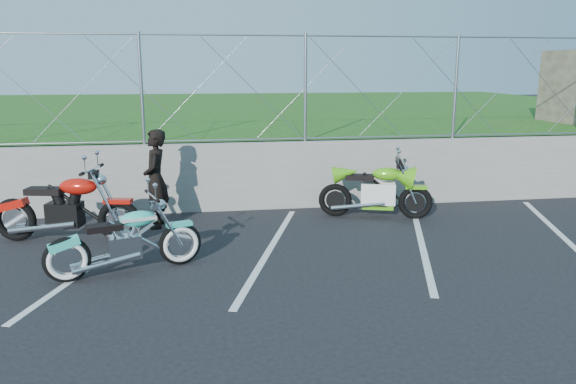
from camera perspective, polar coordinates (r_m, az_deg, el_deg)
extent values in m
plane|color=black|center=(7.59, -0.88, -8.15)|extent=(90.00, 90.00, 0.00)
cube|color=slate|center=(10.77, -3.52, 1.66)|extent=(30.00, 0.22, 1.30)
cube|color=#1F4E15|center=(20.65, -6.22, 6.86)|extent=(30.00, 20.00, 1.30)
cylinder|color=gray|center=(10.59, -3.72, 15.62)|extent=(28.00, 0.03, 0.03)
cylinder|color=gray|center=(10.66, -3.57, 5.36)|extent=(28.00, 0.03, 0.03)
cube|color=silver|center=(8.58, -18.05, -6.29)|extent=(1.49, 4.31, 0.01)
cube|color=silver|center=(8.52, -1.83, -5.78)|extent=(1.49, 4.31, 0.01)
cube|color=silver|center=(9.12, 13.37, -4.88)|extent=(1.49, 4.31, 0.01)
cube|color=silver|center=(10.25, 25.91, -3.88)|extent=(1.49, 4.31, 0.01)
torus|color=black|center=(7.68, -21.55, -6.43)|extent=(0.60, 0.28, 0.60)
torus|color=black|center=(7.92, -10.91, -5.18)|extent=(0.60, 0.28, 0.60)
cube|color=silver|center=(7.75, -16.30, -5.39)|extent=(0.47, 0.37, 0.31)
ellipsoid|color=#33CFB8|center=(7.68, -15.00, -2.64)|extent=(0.52, 0.36, 0.21)
cube|color=black|center=(7.63, -18.18, -3.45)|extent=(0.50, 0.35, 0.08)
cube|color=#33CFB8|center=(7.84, -10.99, -3.22)|extent=(0.37, 0.23, 0.05)
cylinder|color=silver|center=(7.66, -13.64, -0.39)|extent=(0.22, 0.63, 0.03)
torus|color=black|center=(9.80, -25.98, -2.54)|extent=(0.70, 0.26, 0.69)
torus|color=black|center=(9.11, -16.74, -2.85)|extent=(0.70, 0.26, 0.69)
cube|color=black|center=(9.41, -21.71, -2.11)|extent=(0.56, 0.41, 0.38)
ellipsoid|color=red|center=(9.21, -20.54, 0.53)|extent=(0.63, 0.39, 0.26)
cube|color=black|center=(9.45, -23.48, 0.09)|extent=(0.60, 0.38, 0.10)
cube|color=red|center=(9.03, -16.87, -0.88)|extent=(0.45, 0.25, 0.07)
cylinder|color=silver|center=(9.07, -19.30, 2.18)|extent=(0.20, 0.79, 0.03)
torus|color=black|center=(10.31, 4.81, -0.81)|extent=(0.62, 0.28, 0.61)
torus|color=black|center=(10.34, 12.82, -1.05)|extent=(0.62, 0.28, 0.61)
cube|color=black|center=(10.28, 8.73, -0.38)|extent=(0.53, 0.41, 0.35)
ellipsoid|color=#56B516|center=(10.20, 10.06, 1.81)|extent=(0.58, 0.39, 0.24)
cube|color=black|center=(10.21, 7.31, 1.50)|extent=(0.56, 0.38, 0.09)
cube|color=#56B516|center=(10.28, 12.90, 0.49)|extent=(0.41, 0.26, 0.06)
cylinder|color=silver|center=(10.17, 11.10, 3.09)|extent=(0.24, 0.71, 0.03)
imported|color=black|center=(9.73, -13.29, 1.29)|extent=(0.41, 0.61, 1.67)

